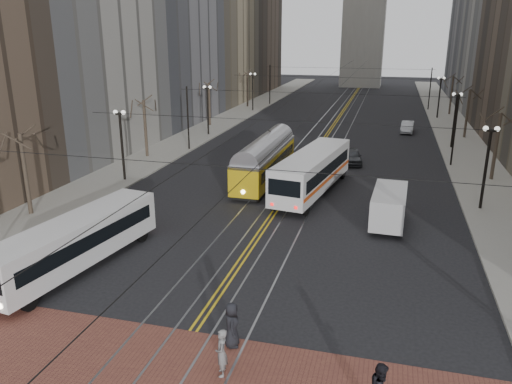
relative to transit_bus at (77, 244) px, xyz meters
The scene contains 17 objects.
ground 8.59m from the transit_bus, 20.30° to the right, with size 260.00×260.00×0.00m, color black.
sidewalk_left 42.66m from the transit_bus, 99.51° to the left, with size 5.00×140.00×0.15m, color gray.
sidewalk_right 47.93m from the transit_bus, 61.37° to the left, with size 5.00×140.00×0.15m, color gray.
crosswalk_band 10.65m from the transit_bus, 41.10° to the right, with size 25.00×6.00×0.01m, color brown.
streetcar_rails 42.82m from the transit_bus, 79.29° to the left, with size 4.80×130.00×0.02m, color gray.
centre_lines 42.82m from the transit_bus, 79.29° to the left, with size 0.42×130.00×0.01m, color gold.
lamp_posts 27.05m from the transit_bus, 72.86° to the left, with size 27.60×57.20×5.60m.
street_trees 33.30m from the transit_bus, 76.16° to the left, with size 31.68×53.28×5.60m.
trolley_wires 32.96m from the transit_bus, 75.99° to the left, with size 25.96×120.00×6.60m.
transit_bus is the anchor object (origin of this frame).
streetcar 19.05m from the transit_bus, 73.35° to the left, with size 2.30×12.38×2.92m, color gold.
rear_bus 18.62m from the transit_bus, 58.40° to the left, with size 2.62×12.05×3.14m, color silver.
cargo_van 18.69m from the transit_bus, 33.96° to the left, with size 2.00×5.20×2.30m, color #BCBCBC.
sedan_grey 28.56m from the transit_bus, 65.24° to the left, with size 1.67×4.16×1.42m, color #393B3F.
sedan_silver 46.39m from the transit_bus, 68.11° to the left, with size 1.45×4.15×1.37m, color #B1B4B9.
pedestrian_a 10.78m from the transit_bus, 24.36° to the right, with size 0.91×0.59×1.86m, color black.
pedestrian_b 11.77m from the transit_bus, 31.85° to the right, with size 0.66×0.43×1.81m, color gray.
Camera 1 is at (7.14, -17.53, 11.75)m, focal length 35.00 mm.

